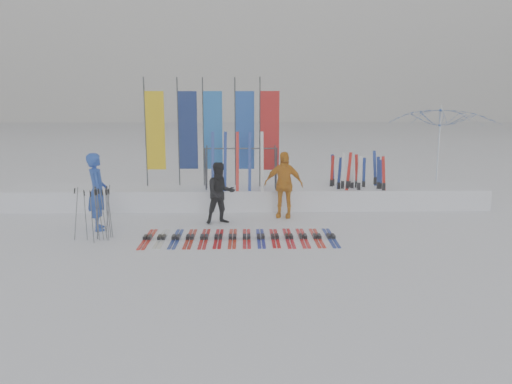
{
  "coord_description": "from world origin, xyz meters",
  "views": [
    {
      "loc": [
        -0.07,
        -10.01,
        3.17
      ],
      "look_at": [
        0.2,
        1.6,
        1.0
      ],
      "focal_mm": 35.0,
      "sensor_mm": 36.0,
      "label": 1
    }
  ],
  "objects_px": {
    "ski_row": "(239,237)",
    "ski_rack": "(241,162)",
    "person_blue": "(97,192)",
    "tent_canopy": "(440,153)",
    "person_black": "(220,193)",
    "person_yellow": "(284,185)"
  },
  "relations": [
    {
      "from": "person_blue",
      "to": "ski_row",
      "type": "bearing_deg",
      "value": -124.83
    },
    {
      "from": "person_yellow",
      "to": "ski_row",
      "type": "xyz_separation_m",
      "value": [
        -1.18,
        -2.15,
        -0.86
      ]
    },
    {
      "from": "ski_row",
      "to": "tent_canopy",
      "type": "bearing_deg",
      "value": 34.63
    },
    {
      "from": "tent_canopy",
      "to": "person_yellow",
      "type": "bearing_deg",
      "value": -156.73
    },
    {
      "from": "person_blue",
      "to": "tent_canopy",
      "type": "height_order",
      "value": "tent_canopy"
    },
    {
      "from": "tent_canopy",
      "to": "ski_rack",
      "type": "relative_size",
      "value": 1.65
    },
    {
      "from": "person_blue",
      "to": "ski_row",
      "type": "xyz_separation_m",
      "value": [
        3.47,
        -0.92,
        -0.91
      ]
    },
    {
      "from": "person_blue",
      "to": "ski_rack",
      "type": "relative_size",
      "value": 0.93
    },
    {
      "from": "person_black",
      "to": "tent_canopy",
      "type": "height_order",
      "value": "tent_canopy"
    },
    {
      "from": "person_blue",
      "to": "ski_rack",
      "type": "height_order",
      "value": "person_blue"
    },
    {
      "from": "tent_canopy",
      "to": "ski_rack",
      "type": "bearing_deg",
      "value": -168.84
    },
    {
      "from": "person_black",
      "to": "tent_canopy",
      "type": "bearing_deg",
      "value": 4.56
    },
    {
      "from": "ski_row",
      "to": "person_black",
      "type": "bearing_deg",
      "value": 108.57
    },
    {
      "from": "person_blue",
      "to": "ski_row",
      "type": "relative_size",
      "value": 0.43
    },
    {
      "from": "tent_canopy",
      "to": "person_blue",
      "type": "bearing_deg",
      "value": -160.67
    },
    {
      "from": "person_yellow",
      "to": "tent_canopy",
      "type": "relative_size",
      "value": 0.53
    },
    {
      "from": "person_black",
      "to": "tent_canopy",
      "type": "relative_size",
      "value": 0.47
    },
    {
      "from": "person_black",
      "to": "person_yellow",
      "type": "height_order",
      "value": "person_yellow"
    },
    {
      "from": "tent_canopy",
      "to": "ski_row",
      "type": "relative_size",
      "value": 0.76
    },
    {
      "from": "ski_rack",
      "to": "ski_row",
      "type": "bearing_deg",
      "value": -90.55
    },
    {
      "from": "tent_canopy",
      "to": "ski_row",
      "type": "bearing_deg",
      "value": -145.37
    },
    {
      "from": "ski_row",
      "to": "ski_rack",
      "type": "bearing_deg",
      "value": 89.45
    }
  ]
}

